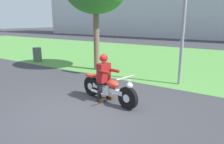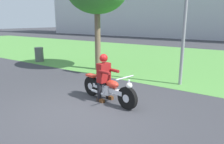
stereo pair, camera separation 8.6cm
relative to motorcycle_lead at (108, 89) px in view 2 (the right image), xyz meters
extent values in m
plane|color=#38383D|center=(-0.17, -1.03, -0.38)|extent=(120.00, 120.00, 0.00)
cube|color=#549342|center=(-0.17, 8.23, -0.38)|extent=(60.00, 12.00, 0.01)
cylinder|color=black|center=(0.73, -0.14, -0.07)|extent=(0.63, 0.24, 0.62)
cylinder|color=silver|center=(0.73, -0.14, -0.07)|extent=(0.24, 0.18, 0.22)
cylinder|color=black|center=(-0.75, 0.15, -0.07)|extent=(0.63, 0.24, 0.62)
cylinder|color=silver|center=(-0.75, 0.15, -0.07)|extent=(0.24, 0.18, 0.22)
cube|color=silver|center=(-0.01, 0.00, 0.01)|extent=(1.21, 0.37, 0.12)
cube|color=silver|center=(-0.06, 0.01, -0.01)|extent=(0.36, 0.30, 0.28)
ellipsoid|color=red|center=(0.17, -0.03, 0.19)|extent=(0.48, 0.32, 0.22)
cube|color=black|center=(-0.22, 0.05, 0.11)|extent=(0.48, 0.32, 0.10)
cube|color=red|center=(-0.75, 0.15, 0.27)|extent=(0.39, 0.27, 0.06)
cylinder|color=silver|center=(0.69, -0.13, 0.18)|extent=(0.26, 0.10, 0.53)
cylinder|color=silver|center=(0.64, -0.12, 0.47)|extent=(0.16, 0.65, 0.04)
sphere|color=white|center=(0.79, -0.15, 0.29)|extent=(0.16, 0.16, 0.16)
cylinder|color=silver|center=(-0.33, -0.08, -0.13)|extent=(0.56, 0.18, 0.08)
cylinder|color=black|center=(-0.15, 0.22, -0.10)|extent=(0.12, 0.12, 0.56)
cube|color=#593319|center=(-0.09, 0.20, -0.33)|extent=(0.25, 0.14, 0.10)
cylinder|color=black|center=(-0.22, -0.14, -0.10)|extent=(0.12, 0.12, 0.56)
cube|color=#593319|center=(-0.16, -0.15, -0.33)|extent=(0.25, 0.14, 0.10)
cube|color=maroon|center=(-0.18, 0.04, 0.46)|extent=(0.29, 0.42, 0.56)
cylinder|color=maroon|center=(0.07, 0.16, 0.54)|extent=(0.43, 0.17, 0.09)
cylinder|color=maroon|center=(0.00, -0.17, 0.54)|extent=(0.43, 0.17, 0.09)
sphere|color=#D8A884|center=(-0.18, 0.04, 0.86)|extent=(0.20, 0.20, 0.20)
sphere|color=#B21919|center=(-0.18, 0.04, 0.89)|extent=(0.24, 0.24, 0.24)
cylinder|color=brown|center=(-2.91, 3.17, 0.98)|extent=(0.27, 0.27, 2.73)
cylinder|color=gray|center=(1.16, 2.94, 2.57)|extent=(0.12, 0.12, 5.91)
cylinder|color=#595E5B|center=(-7.03, 2.87, 0.02)|extent=(0.48, 0.48, 0.81)
camera|label=1|loc=(3.40, -4.80, 1.92)|focal=34.27mm
camera|label=2|loc=(3.47, -4.75, 1.92)|focal=34.27mm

